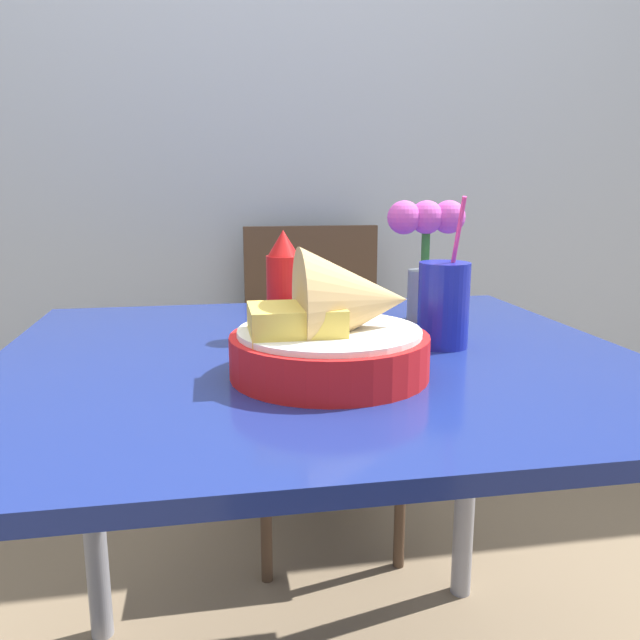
% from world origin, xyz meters
% --- Properties ---
extents(wall_window, '(7.00, 0.06, 2.60)m').
position_xyz_m(wall_window, '(0.00, 1.01, 1.30)').
color(wall_window, '#9EA8B7').
rests_on(wall_window, ground_plane).
extents(dining_table, '(1.00, 0.90, 0.76)m').
position_xyz_m(dining_table, '(0.00, 0.00, 0.65)').
color(dining_table, navy).
rests_on(dining_table, ground_plane).
extents(chair_far_window, '(0.40, 0.40, 0.90)m').
position_xyz_m(chair_far_window, '(0.14, 0.80, 0.54)').
color(chair_far_window, '#473323').
rests_on(chair_far_window, ground_plane).
extents(food_basket, '(0.28, 0.28, 0.18)m').
position_xyz_m(food_basket, '(0.01, -0.13, 0.82)').
color(food_basket, red).
rests_on(food_basket, dining_table).
extents(ketchup_bottle, '(0.06, 0.06, 0.19)m').
position_xyz_m(ketchup_bottle, '(-0.04, 0.11, 0.85)').
color(ketchup_bottle, red).
rests_on(ketchup_bottle, dining_table).
extents(drink_cup, '(0.08, 0.08, 0.24)m').
position_xyz_m(drink_cup, '(0.21, -0.00, 0.83)').
color(drink_cup, '#192399').
rests_on(drink_cup, dining_table).
extents(flower_vase, '(0.15, 0.06, 0.23)m').
position_xyz_m(flower_vase, '(0.25, 0.20, 0.91)').
color(flower_vase, gray).
rests_on(flower_vase, dining_table).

